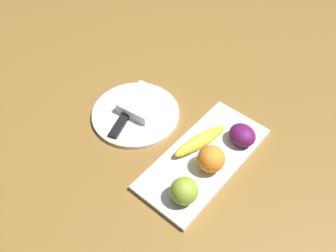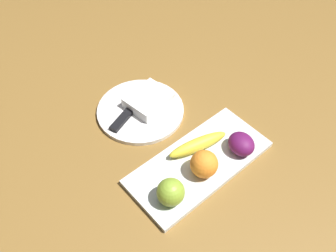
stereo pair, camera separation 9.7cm
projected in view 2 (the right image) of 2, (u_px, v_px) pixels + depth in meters
The scene contains 9 objects.
ground_plane at pixel (214, 169), 0.94m from camera, with size 2.40×2.40×0.00m, color brown.
fruit_tray at pixel (199, 163), 0.94m from camera, with size 0.38×0.17×0.01m, color silver.
apple at pixel (171, 192), 0.84m from camera, with size 0.07×0.07×0.07m, color #89AD31.
banana at pixel (198, 144), 0.95m from camera, with size 0.17×0.03×0.03m, color yellow.
orange_near_apple at pixel (204, 164), 0.89m from camera, with size 0.07×0.07×0.07m, color orange.
grape_bunch at pixel (241, 144), 0.94m from camera, with size 0.07×0.06×0.05m, color #5C154D.
dinner_plate at pixel (141, 110), 1.06m from camera, with size 0.25×0.25×0.01m, color white.
folded_napkin at pixel (149, 100), 1.06m from camera, with size 0.12×0.10×0.03m, color white.
knife at pixel (125, 116), 1.03m from camera, with size 0.18×0.08×0.01m.
Camera 2 is at (-0.43, -0.32, 0.78)m, focal length 39.63 mm.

